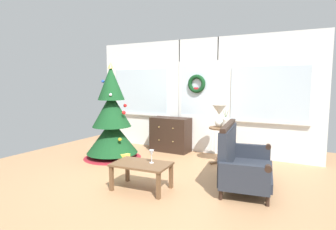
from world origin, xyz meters
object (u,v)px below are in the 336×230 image
object	(u,v)px
side_table	(221,138)
wine_glass	(152,154)
dresser_cabinet	(171,134)
flower_vase	(225,122)
gift_box	(124,158)
christmas_tree	(112,123)
table_lamp	(219,113)
coffee_table	(142,167)
settee_sofa	(240,162)

from	to	relation	value
side_table	wine_glass	xyz separation A→B (m)	(-0.48, -1.83, 0.04)
dresser_cabinet	flower_vase	size ratio (longest dim) A/B	2.59
gift_box	christmas_tree	bearing A→B (deg)	158.05
dresser_cabinet	table_lamp	size ratio (longest dim) A/B	2.06
table_lamp	coffee_table	world-z (taller)	table_lamp
table_lamp	side_table	bearing A→B (deg)	-33.69
dresser_cabinet	coffee_table	size ratio (longest dim) A/B	1.03
dresser_cabinet	settee_sofa	bearing A→B (deg)	-36.26
dresser_cabinet	side_table	bearing A→B (deg)	-15.44
christmas_tree	side_table	xyz separation A→B (m)	(2.14, 0.71, -0.23)
flower_vase	coffee_table	bearing A→B (deg)	-110.60
table_lamp	flower_vase	bearing A→B (deg)	-32.01
christmas_tree	flower_vase	distance (m)	2.33
flower_vase	settee_sofa	bearing A→B (deg)	-61.64
table_lamp	gift_box	bearing A→B (deg)	-150.24
settee_sofa	dresser_cabinet	bearing A→B (deg)	143.74
wine_glass	gift_box	distance (m)	1.60
side_table	flower_vase	size ratio (longest dim) A/B	2.01
flower_vase	wine_glass	world-z (taller)	flower_vase
settee_sofa	table_lamp	world-z (taller)	table_lamp
table_lamp	gift_box	world-z (taller)	table_lamp
side_table	coffee_table	size ratio (longest dim) A/B	0.80
wine_glass	dresser_cabinet	bearing A→B (deg)	110.85
dresser_cabinet	table_lamp	xyz separation A→B (m)	(1.25, -0.32, 0.60)
coffee_table	wine_glass	world-z (taller)	wine_glass
flower_vase	wine_glass	distance (m)	1.89
side_table	coffee_table	distance (m)	2.02
table_lamp	wine_glass	distance (m)	1.97
side_table	gift_box	bearing A→B (deg)	-152.18
christmas_tree	dresser_cabinet	distance (m)	1.39
wine_glass	gift_box	world-z (taller)	wine_glass
dresser_cabinet	side_table	world-z (taller)	dresser_cabinet
christmas_tree	settee_sofa	xyz separation A→B (m)	(2.78, -0.36, -0.35)
christmas_tree	table_lamp	distance (m)	2.22
christmas_tree	coffee_table	world-z (taller)	christmas_tree
table_lamp	flower_vase	xyz separation A→B (m)	(0.16, -0.10, -0.17)
settee_sofa	flower_vase	world-z (taller)	flower_vase
dresser_cabinet	wine_glass	world-z (taller)	dresser_cabinet
dresser_cabinet	flower_vase	world-z (taller)	flower_vase
side_table	wine_glass	bearing A→B (deg)	-104.54
christmas_tree	flower_vase	size ratio (longest dim) A/B	5.67
settee_sofa	flower_vase	size ratio (longest dim) A/B	4.17
flower_vase	christmas_tree	bearing A→B (deg)	-163.77
gift_box	coffee_table	bearing A→B (deg)	-43.29
gift_box	dresser_cabinet	bearing A→B (deg)	73.26
flower_vase	coffee_table	world-z (taller)	flower_vase
christmas_tree	coffee_table	distance (m)	1.99
settee_sofa	side_table	distance (m)	1.26
christmas_tree	side_table	bearing A→B (deg)	18.41
coffee_table	gift_box	xyz separation A→B (m)	(-1.09, 1.03, -0.25)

